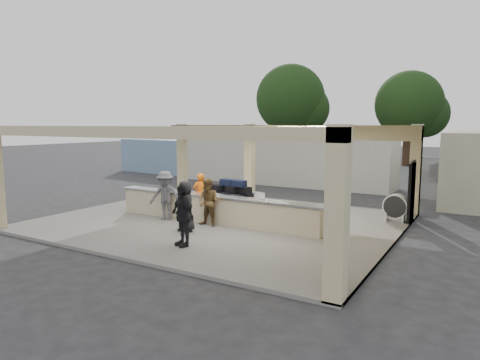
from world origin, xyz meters
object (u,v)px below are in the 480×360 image
Objects in this scene: passenger_b at (183,215)px; passenger_c at (165,195)px; luggage_cart at (231,195)px; drum_fan at (396,207)px; passenger_a at (208,202)px; baggage_counter at (214,209)px; passenger_d at (185,206)px; container_white at (285,161)px; container_blue at (175,157)px; car_dark at (466,172)px; baggage_handler at (200,193)px.

passenger_c is (-2.63, 2.35, 0.00)m from passenger_b.
drum_fan is (5.78, 1.89, -0.19)m from luggage_cart.
baggage_counter is at bearing 105.91° from passenger_a.
drum_fan is at bearing 61.56° from passenger_d.
passenger_a is 11.74m from container_white.
container_blue reaches higher than drum_fan.
passenger_d is at bearing -162.41° from car_dark.
container_white is (-2.44, 11.47, 0.46)m from passenger_a.
baggage_counter is 0.65× the size of container_white.
luggage_cart is at bearing 33.51° from passenger_c.
passenger_a is 1.89m from passenger_c.
baggage_handler is (-6.77, -2.51, 0.27)m from drum_fan.
passenger_c is 18.80m from car_dark.
passenger_b is (0.87, -2.85, 0.40)m from baggage_counter.
container_white is at bearing 158.42° from car_dark.
passenger_a is 0.18× the size of container_blue.
drum_fan is 0.60× the size of passenger_a.
baggage_counter is 3.00m from passenger_b.
luggage_cart is 1.56× the size of passenger_d.
passenger_c is at bearing 16.94° from baggage_handler.
container_white reaches higher than passenger_b.
car_dark is (7.16, 17.57, -0.21)m from passenger_d.
passenger_a is 0.38× the size of car_dark.
passenger_b is 1.07× the size of passenger_d.
passenger_c is 1.93m from passenger_d.
passenger_d reaches higher than baggage_counter.
luggage_cart is at bearing 100.65° from baggage_counter.
container_blue reaches higher than car_dark.
baggage_handler is 0.89× the size of passenger_c.
passenger_b is at bearing 63.41° from baggage_handler.
container_white reaches higher than baggage_handler.
baggage_handler reaches higher than drum_fan.
passenger_b is at bearing -44.26° from container_blue.
car_dark is at bearing 87.57° from passenger_d.
baggage_handler is 4.42m from passenger_b.
passenger_a is at bearing -41.08° from container_blue.
passenger_a is at bearing -75.28° from baggage_counter.
passenger_b is at bearing -35.30° from passenger_d.
baggage_counter is 1.66m from baggage_handler.
passenger_c is (-0.46, -1.50, 0.10)m from baggage_handler.
passenger_a is (0.13, -0.50, 0.33)m from baggage_counter.
drum_fan reaches higher than baggage_counter.
passenger_b is (0.74, -2.35, 0.07)m from passenger_a.
drum_fan is 0.23× the size of car_dark.
car_dark is at bearing 29.40° from container_white.
passenger_b is at bearing -63.88° from passenger_c.
baggage_counter is 16.37m from container_blue.
passenger_d reaches higher than drum_fan.
baggage_handler is 14.74m from container_blue.
passenger_b reaches higher than baggage_handler.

